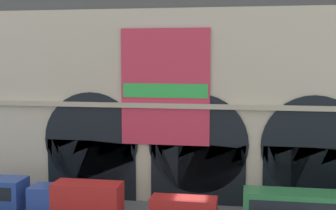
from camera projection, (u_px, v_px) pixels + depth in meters
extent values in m
cube|color=beige|center=(202.00, 104.00, 44.32)|extent=(41.64, 5.91, 17.40)
cube|color=black|center=(91.00, 169.00, 43.68)|extent=(8.48, 0.20, 5.48)
cylinder|color=black|center=(91.00, 140.00, 43.40)|extent=(8.92, 0.20, 8.92)
cube|color=black|center=(198.00, 174.00, 41.99)|extent=(8.48, 0.20, 5.48)
cylinder|color=black|center=(198.00, 144.00, 41.71)|extent=(8.92, 0.20, 8.92)
cube|color=black|center=(313.00, 179.00, 40.30)|extent=(8.48, 0.20, 5.48)
cylinder|color=black|center=(314.00, 147.00, 40.02)|extent=(8.92, 0.20, 8.92)
cube|color=#D8334C|center=(165.00, 87.00, 41.58)|extent=(7.94, 0.12, 10.34)
cube|color=green|center=(165.00, 91.00, 41.53)|extent=(7.63, 0.04, 1.25)
cube|color=#C0B49A|center=(198.00, 106.00, 41.26)|extent=(41.64, 0.50, 0.44)
cylinder|color=black|center=(12.00, 205.00, 40.43)|extent=(0.28, 1.00, 1.00)
cube|color=#28479E|center=(44.00, 199.00, 38.45)|extent=(2.00, 2.30, 2.30)
cube|color=red|center=(88.00, 199.00, 37.79)|extent=(5.50, 2.30, 2.70)
cylinder|color=black|center=(48.00, 209.00, 39.60)|extent=(0.28, 0.84, 0.84)
cube|color=red|center=(184.00, 209.00, 36.86)|extent=(5.20, 2.00, 1.86)
cube|color=#2D7A42|center=(318.00, 210.00, 35.07)|extent=(11.00, 2.50, 2.60)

